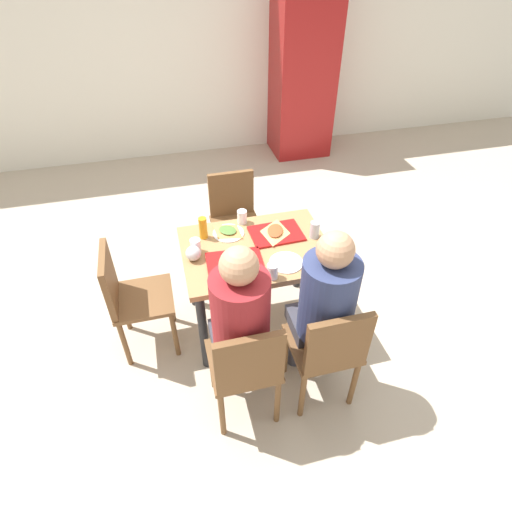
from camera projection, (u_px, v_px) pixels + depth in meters
The scene contains 23 objects.
ground_plane at pixel (256, 321), 3.27m from camera, with size 10.00×10.00×0.02m, color #B7A893.
back_wall at pixel (188, 36), 4.76m from camera, with size 10.00×0.10×2.80m, color silver.
main_table at pixel (256, 260), 2.87m from camera, with size 1.00×0.74×0.74m.
chair_near_left at pixel (246, 366), 2.34m from camera, with size 0.40×0.40×0.87m.
chair_near_right at pixel (328, 348), 2.43m from camera, with size 0.40×0.40×0.87m.
chair_far_side at pixel (234, 215), 3.50m from camera, with size 0.40×0.40×0.87m.
chair_left_end at pixel (129, 294), 2.78m from camera, with size 0.40×0.40×0.87m.
person_in_red at pixel (240, 319), 2.28m from camera, with size 0.32×0.42×1.28m.
person_in_brown_jacket at pixel (324, 303), 2.38m from camera, with size 0.32×0.42×1.28m.
tray_red_near at pixel (235, 263), 2.66m from camera, with size 0.36×0.26×0.02m, color #B21414.
tray_red_far at pixel (276, 233), 2.91m from camera, with size 0.36×0.26×0.02m, color #B21414.
paper_plate_center at pixel (228, 233), 2.92m from camera, with size 0.22×0.22×0.01m, color white.
paper_plate_near_edge at pixel (286, 262), 2.67m from camera, with size 0.22×0.22×0.01m, color white.
pizza_slice_a at pixel (235, 261), 2.65m from camera, with size 0.21×0.21×0.02m.
pizza_slice_b at pixel (275, 231), 2.90m from camera, with size 0.23×0.27×0.02m.
pizza_slice_c at pixel (228, 231), 2.92m from camera, with size 0.24×0.24×0.02m.
plastic_cup_a at pixel (242, 217), 2.99m from camera, with size 0.07×0.07×0.10m, color white.
plastic_cup_b at pixel (272, 271), 2.54m from camera, with size 0.07×0.07×0.10m, color white.
plastic_cup_c at pixel (196, 246), 2.73m from camera, with size 0.07×0.07×0.10m, color white.
soda_can at pixel (315, 230), 2.85m from camera, with size 0.07×0.07×0.12m, color #B7BCC6.
condiment_bottle at pixel (203, 228), 2.84m from camera, with size 0.06×0.06×0.16m, color orange.
foil_bundle at pixel (193, 253), 2.67m from camera, with size 0.10×0.10×0.10m, color silver.
drink_fridge at pixel (302, 77), 5.04m from camera, with size 0.70×0.60×1.90m, color maroon.
Camera 1 is at (-0.54, -2.12, 2.48)m, focal length 28.99 mm.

